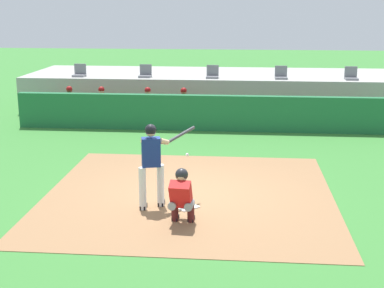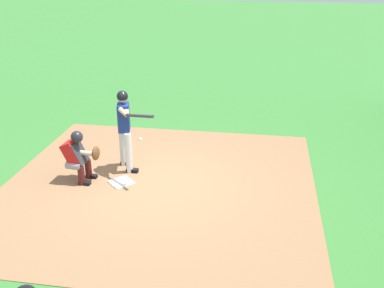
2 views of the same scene
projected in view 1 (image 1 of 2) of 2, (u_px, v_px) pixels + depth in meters
ground_plane at (189, 195)px, 12.38m from camera, size 80.00×80.00×0.00m
dirt_infield at (189, 194)px, 12.38m from camera, size 6.40×6.40×0.01m
home_plate at (186, 206)px, 11.61m from camera, size 0.62×0.62×0.02m
batter_at_plate at (152, 160)px, 11.34m from camera, size 1.08×1.07×1.80m
catcher_crouched at (181, 194)px, 10.62m from camera, size 0.50×1.70×1.13m
dugout_wall at (208, 113)px, 18.51m from camera, size 13.00×0.30×1.20m
dugout_bench at (209, 118)px, 19.56m from camera, size 11.80×0.44×0.45m
dugout_player_0 at (69, 104)px, 19.74m from camera, size 0.49×0.70×1.30m
dugout_player_1 at (101, 104)px, 19.64m from camera, size 0.49×0.70×1.30m
dugout_player_2 at (147, 105)px, 19.49m from camera, size 0.49×0.70×1.30m
dugout_player_3 at (183, 106)px, 19.38m from camera, size 0.49×0.70×1.30m
stands_platform at (214, 90)px, 22.72m from camera, size 15.00×4.40×1.40m
stadium_seat_0 at (80, 73)px, 21.50m from camera, size 0.46×0.46×0.48m
stadium_seat_1 at (145, 74)px, 21.28m from camera, size 0.46×0.46×0.48m
stadium_seat_2 at (212, 74)px, 21.05m from camera, size 0.46×0.46×0.48m
stadium_seat_3 at (281, 75)px, 20.82m from camera, size 0.46×0.46×0.48m
stadium_seat_4 at (351, 76)px, 20.60m from camera, size 0.46×0.46×0.48m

